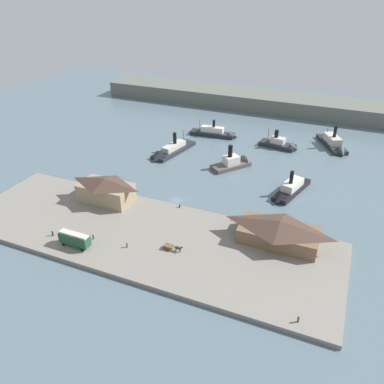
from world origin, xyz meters
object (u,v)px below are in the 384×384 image
Objects in this scene: pedestrian_by_tram at (53,233)px; ferry_shed_east_terminal at (106,189)px; horse_cart at (172,247)px; mooring_post_east at (180,206)px; ferry_approaching_west at (235,163)px; ferry_outer_harbor at (289,190)px; pedestrian_standing_center at (127,245)px; street_tram at (75,239)px; mooring_post_center_east at (86,185)px; mooring_post_center_west at (234,219)px; ferry_approaching_east at (169,152)px; pedestrian_near_east_shed at (298,319)px; ferry_shed_customs_shed at (279,231)px; ferry_mid_harbor at (217,133)px; ferry_near_quay at (282,145)px; pedestrian_near_west_shed at (93,237)px; ferry_moored_east at (334,145)px.

ferry_shed_east_terminal is at bearing 82.35° from pedestrian_by_tram.
mooring_post_east is (-7.11, 20.19, -0.47)m from horse_cart.
ferry_approaching_west reaches higher than ferry_outer_harbor.
ferry_shed_east_terminal is 10.57× the size of pedestrian_standing_center.
street_tram is 9.11m from pedestrian_by_tram.
street_tram is 34.19m from mooring_post_center_east.
mooring_post_center_west is 55.04m from ferry_approaching_east.
pedestrian_near_east_shed is at bearing -3.55° from pedestrian_by_tram.
ferry_shed_customs_shed is 0.97× the size of ferry_mid_harbor.
pedestrian_by_tram reaches higher than mooring_post_center_west.
ferry_mid_harbor is at bearing 99.48° from mooring_post_east.
horse_cart is (24.82, 8.70, -1.49)m from street_tram.
ferry_approaching_west is 0.75× the size of ferry_mid_harbor.
ferry_shed_east_terminal is 60.93m from ferry_outer_harbor.
ferry_approaching_west reaches higher than mooring_post_center_east.
mooring_post_center_west is 26.65m from ferry_outer_harbor.
pedestrian_near_east_shed is (35.07, -11.66, -0.14)m from horse_cart.
mooring_post_center_east is at bearing -111.06° from ferry_mid_harbor.
pedestrian_standing_center is 89.96m from ferry_near_quay.
ferry_approaching_east reaches higher than ferry_shed_customs_shed.
pedestrian_near_east_shed is 52.86m from mooring_post_east.
pedestrian_by_tram is at bearing -164.80° from pedestrian_near_west_shed.
ferry_approaching_west is at bearing -57.54° from ferry_mid_harbor.
ferry_shed_customs_shed is 62.95m from pedestrian_by_tram.
pedestrian_near_east_shed is (65.77, -26.58, -3.29)m from ferry_shed_east_terminal.
ferry_moored_east reaches higher than mooring_post_center_west.
pedestrian_standing_center is at bearing -125.83° from ferry_outer_harbor.
mooring_post_east is 38.24m from ferry_approaching_west.
ferry_moored_east is at bearing 7.22° from ferry_mid_harbor.
ferry_shed_east_terminal is at bearing -172.92° from mooring_post_center_west.
ferry_approaching_east is at bearing 93.81° from street_tram.
mooring_post_center_east is (-18.05, 28.97, -1.97)m from street_tram.
ferry_approaching_east reaches higher than mooring_post_center_west.
pedestrian_near_west_shed reaches higher than mooring_post_center_east.
ferry_approaching_west is 0.78× the size of ferry_outer_harbor.
ferry_shed_customs_shed is 55.24m from street_tram.
mooring_post_center_west is 0.05× the size of ferry_near_quay.
pedestrian_by_tram is at bearing -71.66° from mooring_post_center_east.
street_tram is at bearing -76.02° from ferry_shed_east_terminal.
mooring_post_east is 81.84m from ferry_moored_east.
mooring_post_east is at bearing 79.26° from pedestrian_standing_center.
ferry_moored_east is 47.61m from ferry_approaching_west.
pedestrian_by_tram is 1.91× the size of mooring_post_center_east.
ferry_approaching_west is (-35.73, 69.54, -0.39)m from pedestrian_near_east_shed.
ferry_shed_customs_shed reaches higher than street_tram.
street_tram is at bearing -132.13° from ferry_outer_harbor.
ferry_mid_harbor is (-6.28, 88.82, -0.48)m from pedestrian_standing_center.
mooring_post_east is (35.76, -0.09, 0.00)m from mooring_post_center_east.
ferry_shed_east_terminal is 10.50× the size of pedestrian_near_west_shed.
pedestrian_near_east_shed is 68.89m from pedestrian_by_tram.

